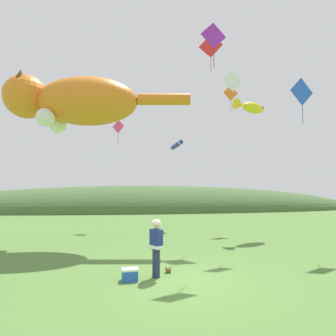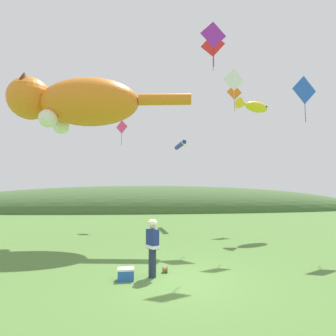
# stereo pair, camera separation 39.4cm
# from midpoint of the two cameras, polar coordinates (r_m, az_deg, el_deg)

# --- Properties ---
(ground_plane) EXTENTS (120.00, 120.00, 0.00)m
(ground_plane) POSITION_cam_midpoint_polar(r_m,az_deg,el_deg) (8.59, 2.27, -23.27)
(ground_plane) COLOR #517A38
(distant_hill_ridge) EXTENTS (60.83, 12.44, 6.66)m
(distant_hill_ridge) POSITION_cam_midpoint_polar(r_m,az_deg,el_deg) (36.09, -5.23, -9.15)
(distant_hill_ridge) COLOR #426033
(distant_hill_ridge) RESTS_ON ground
(festival_attendant) EXTENTS (0.45, 0.49, 1.77)m
(festival_attendant) POSITION_cam_midpoint_polar(r_m,az_deg,el_deg) (8.63, -3.95, -16.62)
(festival_attendant) COLOR #232D47
(festival_attendant) RESTS_ON ground
(kite_spool) EXTENTS (0.15, 0.21, 0.21)m
(kite_spool) POSITION_cam_midpoint_polar(r_m,az_deg,el_deg) (9.27, -1.28, -21.22)
(kite_spool) COLOR olive
(kite_spool) RESTS_ON ground
(picnic_cooler) EXTENTS (0.51, 0.36, 0.36)m
(picnic_cooler) POSITION_cam_midpoint_polar(r_m,az_deg,el_deg) (8.61, -9.71, -21.90)
(picnic_cooler) COLOR blue
(picnic_cooler) RESTS_ON ground
(kite_giant_cat) EXTENTS (10.03, 3.49, 3.05)m
(kite_giant_cat) POSITION_cam_midpoint_polar(r_m,az_deg,el_deg) (15.58, -20.39, 13.37)
(kite_giant_cat) COLOR orange
(kite_fish_windsock) EXTENTS (2.68, 1.77, 0.81)m
(kite_fish_windsock) POSITION_cam_midpoint_polar(r_m,az_deg,el_deg) (18.74, 16.90, 12.57)
(kite_fish_windsock) COLOR yellow
(kite_tube_streamer) EXTENTS (0.62, 2.84, 0.44)m
(kite_tube_streamer) POSITION_cam_midpoint_polar(r_m,az_deg,el_deg) (21.27, 1.38, 5.04)
(kite_tube_streamer) COLOR #2633A5
(kite_diamond_violet) EXTENTS (1.27, 0.16, 2.18)m
(kite_diamond_violet) POSITION_cam_midpoint_polar(r_m,az_deg,el_deg) (13.81, 8.97, 26.53)
(kite_diamond_violet) COLOR purple
(kite_diamond_blue) EXTENTS (1.42, 0.29, 2.34)m
(kite_diamond_blue) POSITION_cam_midpoint_polar(r_m,az_deg,el_deg) (15.13, 26.40, 14.62)
(kite_diamond_blue) COLOR blue
(kite_diamond_white) EXTENTS (1.16, 0.17, 2.07)m
(kite_diamond_white) POSITION_cam_midpoint_polar(r_m,az_deg,el_deg) (14.72, 13.09, 17.95)
(kite_diamond_white) COLOR white
(kite_diamond_red) EXTENTS (1.44, 0.52, 2.42)m
(kite_diamond_red) POSITION_cam_midpoint_polar(r_m,az_deg,el_deg) (18.38, 8.60, 24.75)
(kite_diamond_red) COLOR red
(kite_diamond_pink) EXTENTS (0.92, 0.58, 1.97)m
(kite_diamond_pink) POSITION_cam_midpoint_polar(r_m,az_deg,el_deg) (20.81, -11.32, 8.79)
(kite_diamond_pink) COLOR #E53F8C
(kite_diamond_orange) EXTENTS (1.24, 0.11, 2.14)m
(kite_diamond_orange) POSITION_cam_midpoint_polar(r_m,az_deg,el_deg) (21.80, 12.95, 15.58)
(kite_diamond_orange) COLOR orange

